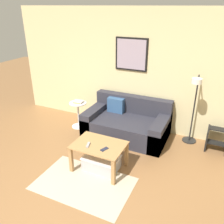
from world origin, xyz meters
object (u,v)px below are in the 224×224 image
(storage_bin, at_px, (102,163))
(book_stack, at_px, (78,102))
(cell_phone, at_px, (104,149))
(step_stool, at_px, (217,139))
(floor_lamp, at_px, (194,104))
(couch, at_px, (127,124))
(remote_control, at_px, (88,145))
(coffee_table, at_px, (99,149))
(side_table, at_px, (78,112))

(storage_bin, distance_m, book_stack, 1.73)
(book_stack, xyz_separation_m, cell_phone, (1.28, -1.26, -0.14))
(book_stack, distance_m, step_stool, 2.95)
(floor_lamp, distance_m, book_stack, 2.42)
(couch, xyz_separation_m, book_stack, (-1.13, -0.08, 0.34))
(floor_lamp, relative_size, remote_control, 9.39)
(coffee_table, distance_m, storage_bin, 0.26)
(coffee_table, xyz_separation_m, remote_control, (-0.15, -0.10, 0.10))
(remote_control, bearing_deg, side_table, 110.53)
(side_table, xyz_separation_m, cell_phone, (1.29, -1.24, 0.12))
(couch, height_order, step_stool, couch)
(book_stack, distance_m, remote_control, 1.61)
(step_stool, bearing_deg, book_stack, -174.21)
(step_stool, bearing_deg, cell_phone, -136.11)
(remote_control, bearing_deg, floor_lamp, 29.32)
(coffee_table, bearing_deg, book_stack, 134.12)
(couch, bearing_deg, floor_lamp, 7.49)
(side_table, xyz_separation_m, book_stack, (0.00, 0.02, 0.26))
(couch, bearing_deg, remote_control, -96.10)
(coffee_table, relative_size, side_table, 1.43)
(couch, relative_size, remote_control, 11.30)
(storage_bin, distance_m, side_table, 1.66)
(couch, xyz_separation_m, side_table, (-1.14, -0.10, 0.09))
(remote_control, bearing_deg, cell_phone, -16.92)
(coffee_table, height_order, remote_control, remote_control)
(couch, distance_m, storage_bin, 1.26)
(couch, height_order, remote_control, couch)
(book_stack, bearing_deg, floor_lamp, 5.97)
(couch, xyz_separation_m, floor_lamp, (1.26, 0.17, 0.60))
(couch, distance_m, book_stack, 1.19)
(cell_phone, xyz_separation_m, step_stool, (1.62, 1.56, -0.25))
(storage_bin, bearing_deg, book_stack, 135.16)
(coffee_table, bearing_deg, side_table, 134.64)
(storage_bin, relative_size, book_stack, 2.64)
(storage_bin, xyz_separation_m, cell_phone, (0.11, -0.09, 0.36))
(coffee_table, xyz_separation_m, book_stack, (-1.14, 1.17, 0.23))
(storage_bin, bearing_deg, side_table, 135.67)
(cell_phone, height_order, step_stool, cell_phone)
(book_stack, relative_size, cell_phone, 1.60)
(side_table, relative_size, remote_control, 3.95)
(book_stack, bearing_deg, step_stool, 5.79)
(remote_control, bearing_deg, storage_bin, 9.91)
(remote_control, relative_size, cell_phone, 1.07)
(storage_bin, xyz_separation_m, floor_lamp, (1.22, 1.42, 0.75))
(book_stack, bearing_deg, coffee_table, -45.88)
(storage_bin, xyz_separation_m, book_stack, (-1.18, 1.17, 0.49))
(side_table, distance_m, book_stack, 0.26)
(step_stool, bearing_deg, coffee_table, -140.32)
(couch, height_order, coffee_table, couch)
(coffee_table, height_order, book_stack, book_stack)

